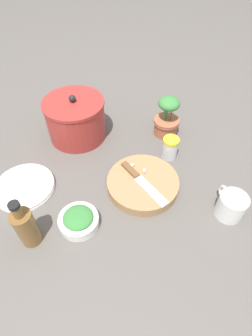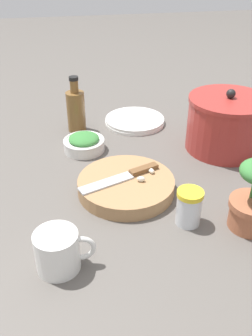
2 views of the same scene
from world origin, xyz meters
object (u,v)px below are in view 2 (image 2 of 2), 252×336
(coffee_mug, at_px, (58,251))
(plate_stack, at_px, (135,121))
(cutting_board, at_px, (126,185))
(oil_bottle, at_px, (76,110))
(garlic_cloves, at_px, (147,175))
(chef_knife, at_px, (125,176))
(spice_jar, at_px, (189,207))
(herb_bowl, at_px, (84,143))
(stock_pot, at_px, (226,124))

(coffee_mug, bearing_deg, plate_stack, 155.60)
(cutting_board, relative_size, oil_bottle, 1.34)
(garlic_cloves, bearing_deg, chef_knife, -96.65)
(spice_jar, bearing_deg, oil_bottle, -158.13)
(garlic_cloves, bearing_deg, herb_bowl, -149.09)
(garlic_cloves, xyz_separation_m, oil_bottle, (-0.40, -0.16, 0.03))
(garlic_cloves, xyz_separation_m, spice_jar, (0.16, 0.06, 0.00))
(cutting_board, relative_size, spice_jar, 2.84)
(spice_jar, relative_size, plate_stack, 0.42)
(herb_bowl, relative_size, plate_stack, 0.61)
(chef_knife, bearing_deg, cutting_board, 166.44)
(stock_pot, bearing_deg, cutting_board, -63.18)
(garlic_cloves, relative_size, herb_bowl, 0.45)
(plate_stack, bearing_deg, cutting_board, -15.04)
(garlic_cloves, relative_size, stock_pot, 0.24)
(coffee_mug, xyz_separation_m, oil_bottle, (-0.64, 0.09, 0.03))
(garlic_cloves, bearing_deg, spice_jar, 22.21)
(spice_jar, bearing_deg, plate_stack, -179.01)
(cutting_board, xyz_separation_m, coffee_mug, (0.24, -0.19, 0.03))
(herb_bowl, relative_size, oil_bottle, 0.68)
(garlic_cloves, relative_size, coffee_mug, 0.47)
(garlic_cloves, distance_m, spice_jar, 0.17)
(chef_knife, distance_m, garlic_cloves, 0.06)
(cutting_board, xyz_separation_m, herb_bowl, (-0.25, -0.09, 0.01))
(oil_bottle, bearing_deg, herb_bowl, 4.19)
(coffee_mug, bearing_deg, garlic_cloves, 134.91)
(cutting_board, xyz_separation_m, garlic_cloves, (-0.00, 0.06, 0.03))
(cutting_board, xyz_separation_m, stock_pot, (-0.18, 0.36, 0.07))
(oil_bottle, bearing_deg, coffee_mug, -7.62)
(garlic_cloves, bearing_deg, oil_bottle, -158.26)
(coffee_mug, height_order, plate_stack, coffee_mug)
(oil_bottle, bearing_deg, spice_jar, 21.87)
(garlic_cloves, height_order, stock_pot, stock_pot)
(spice_jar, distance_m, coffee_mug, 0.32)
(oil_bottle, bearing_deg, stock_pot, 64.17)
(cutting_board, xyz_separation_m, plate_stack, (-0.42, 0.11, -0.01))
(herb_bowl, distance_m, plate_stack, 0.26)
(chef_knife, height_order, garlic_cloves, garlic_cloves)
(herb_bowl, bearing_deg, coffee_mug, -11.19)
(cutting_board, xyz_separation_m, spice_jar, (0.16, 0.12, 0.03))
(garlic_cloves, bearing_deg, cutting_board, -87.28)
(garlic_cloves, xyz_separation_m, plate_stack, (-0.42, 0.05, -0.04))
(herb_bowl, bearing_deg, plate_stack, 129.83)
(chef_knife, bearing_deg, spice_jar, -163.71)
(stock_pot, bearing_deg, herb_bowl, -98.87)
(coffee_mug, bearing_deg, cutting_board, 142.25)
(chef_knife, distance_m, stock_pot, 0.40)
(herb_bowl, bearing_deg, spice_jar, 27.68)
(chef_knife, relative_size, stock_pot, 0.92)
(plate_stack, bearing_deg, coffee_mug, -24.40)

